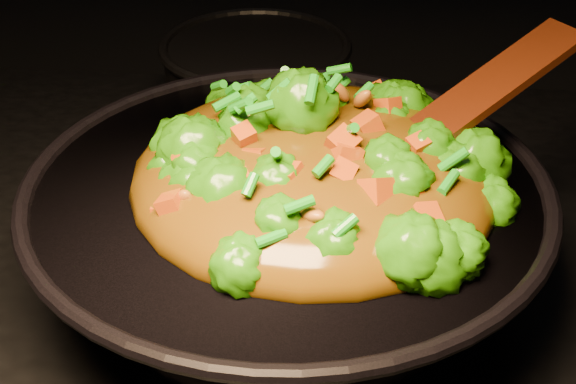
# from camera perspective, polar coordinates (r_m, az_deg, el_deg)

# --- Properties ---
(wok) EXTENTS (0.49, 0.49, 0.13)m
(wok) POSITION_cam_1_polar(r_m,az_deg,el_deg) (0.77, -0.07, -3.58)
(wok) COLOR black
(wok) RESTS_ON stovetop
(stir_fry) EXTENTS (0.42, 0.42, 0.11)m
(stir_fry) POSITION_cam_1_polar(r_m,az_deg,el_deg) (0.70, 1.92, 4.49)
(stir_fry) COLOR #2A7D08
(stir_fry) RESTS_ON wok
(spatula) EXTENTS (0.27, 0.21, 0.13)m
(spatula) POSITION_cam_1_polar(r_m,az_deg,el_deg) (0.73, 10.68, 4.76)
(spatula) COLOR #381A06
(spatula) RESTS_ON wok
(back_pot) EXTENTS (0.27, 0.27, 0.13)m
(back_pot) POSITION_cam_1_polar(r_m,az_deg,el_deg) (1.05, -2.27, 7.32)
(back_pot) COLOR black
(back_pot) RESTS_ON stovetop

